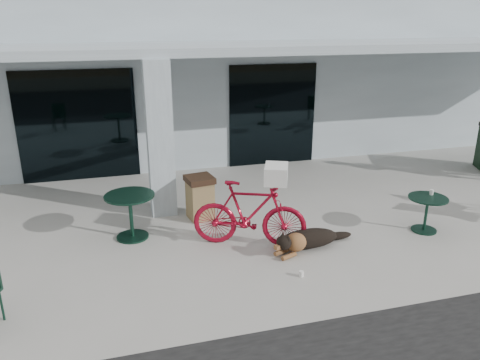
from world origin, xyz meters
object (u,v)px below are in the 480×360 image
object	(u,v)px
dog	(309,237)
cafe_table_far	(426,214)
cafe_table_near	(131,216)
trash_receptacle	(200,197)
bicycle	(249,214)

from	to	relation	value
dog	cafe_table_far	world-z (taller)	cafe_table_far
cafe_table_near	trash_receptacle	distance (m)	1.48
bicycle	cafe_table_near	world-z (taller)	bicycle
dog	cafe_table_far	xyz separation A→B (m)	(2.41, 0.07, 0.13)
trash_receptacle	cafe_table_near	bearing A→B (deg)	-158.61
cafe_table_far	trash_receptacle	bearing A→B (deg)	156.68
bicycle	trash_receptacle	xyz separation A→B (m)	(-0.62, 1.40, -0.16)
cafe_table_far	cafe_table_near	bearing A→B (deg)	167.59
cafe_table_near	trash_receptacle	world-z (taller)	trash_receptacle
cafe_table_near	cafe_table_far	xyz separation A→B (m)	(5.38, -1.18, -0.08)
cafe_table_near	trash_receptacle	size ratio (longest dim) A/B	1.02
dog	trash_receptacle	bearing A→B (deg)	110.41
dog	cafe_table_near	xyz separation A→B (m)	(-2.97, 1.26, 0.22)
bicycle	trash_receptacle	world-z (taller)	bicycle
dog	cafe_table_far	size ratio (longest dim) A/B	1.70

